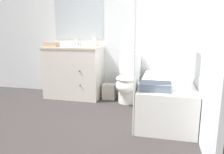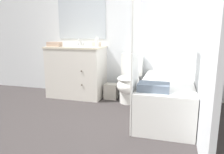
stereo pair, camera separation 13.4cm
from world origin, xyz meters
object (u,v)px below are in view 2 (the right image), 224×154
object	(u,v)px
wastebasket	(111,91)
bath_towel_folded	(154,87)
toilet	(129,81)
soap_dispenser	(97,42)
hand_towel_folded	(54,44)
sink_faucet	(81,44)
vanity_cabinet	(77,71)
bathtub	(166,98)
tissue_box	(97,44)

from	to	relation	value
wastebasket	bath_towel_folded	xyz separation A→B (m)	(0.81, -1.07, 0.41)
toilet	soap_dispenser	distance (m)	0.88
bath_towel_folded	hand_towel_folded	bearing A→B (deg)	152.72
sink_faucet	soap_dispenser	xyz separation A→B (m)	(0.38, -0.16, 0.05)
vanity_cabinet	toilet	distance (m)	0.98
sink_faucet	hand_towel_folded	xyz separation A→B (m)	(-0.34, -0.34, 0.00)
bathtub	soap_dispenser	size ratio (longest dim) A/B	8.36
toilet	wastebasket	distance (m)	0.41
toilet	bath_towel_folded	xyz separation A→B (m)	(0.48, -0.98, 0.19)
hand_towel_folded	bath_towel_folded	distance (m)	2.05
tissue_box	hand_towel_folded	distance (m)	0.73
sink_faucet	vanity_cabinet	bearing A→B (deg)	-90.00
wastebasket	soap_dispenser	xyz separation A→B (m)	(-0.26, 0.03, 0.85)
tissue_box	bath_towel_folded	size ratio (longest dim) A/B	0.39
sink_faucet	soap_dispenser	distance (m)	0.41
tissue_box	soap_dispenser	size ratio (longest dim) A/B	0.74
toilet	bathtub	bearing A→B (deg)	-34.25
soap_dispenser	tissue_box	bearing A→B (deg)	113.31
toilet	soap_dispenser	bearing A→B (deg)	168.47
vanity_cabinet	toilet	size ratio (longest dim) A/B	1.25
soap_dispenser	bath_towel_folded	world-z (taller)	soap_dispenser
vanity_cabinet	soap_dispenser	distance (m)	0.65
toilet	tissue_box	world-z (taller)	tissue_box
tissue_box	wastebasket	bearing A→B (deg)	-19.71
tissue_box	bath_towel_folded	xyz separation A→B (m)	(1.11, -1.17, -0.40)
soap_dispenser	hand_towel_folded	world-z (taller)	soap_dispenser
tissue_box	bathtub	bearing A→B (deg)	-26.12
vanity_cabinet	tissue_box	size ratio (longest dim) A/B	7.14
vanity_cabinet	hand_towel_folded	bearing A→B (deg)	-157.63
bathtub	hand_towel_folded	bearing A→B (deg)	169.40
sink_faucet	toilet	bearing A→B (deg)	-16.38
wastebasket	bathtub	bearing A→B (deg)	-27.97
bath_towel_folded	bathtub	bearing A→B (deg)	76.80
vanity_cabinet	hand_towel_folded	world-z (taller)	hand_towel_folded
tissue_box	soap_dispenser	world-z (taller)	soap_dispenser
sink_faucet	tissue_box	xyz separation A→B (m)	(0.35, -0.10, 0.00)
tissue_box	hand_towel_folded	world-z (taller)	tissue_box
sink_faucet	bath_towel_folded	distance (m)	1.97
vanity_cabinet	hand_towel_folded	distance (m)	0.60
toilet	tissue_box	bearing A→B (deg)	163.03
vanity_cabinet	soap_dispenser	world-z (taller)	soap_dispenser
wastebasket	soap_dispenser	world-z (taller)	soap_dispenser
sink_faucet	tissue_box	world-z (taller)	sink_faucet
sink_faucet	wastebasket	xyz separation A→B (m)	(0.64, -0.20, -0.80)
vanity_cabinet	tissue_box	bearing A→B (deg)	17.26
wastebasket	soap_dispenser	distance (m)	0.89
sink_faucet	bath_towel_folded	world-z (taller)	sink_faucet
tissue_box	hand_towel_folded	bearing A→B (deg)	-160.18
soap_dispenser	wastebasket	bearing A→B (deg)	-7.58
wastebasket	toilet	bearing A→B (deg)	-14.53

